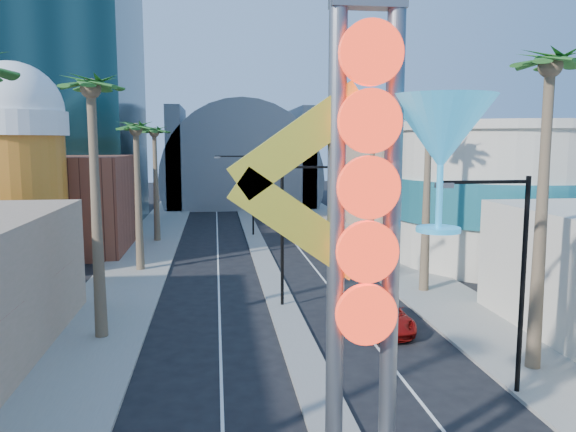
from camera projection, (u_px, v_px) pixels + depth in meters
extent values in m
cube|color=gray|center=(142.00, 256.00, 44.90)|extent=(5.00, 100.00, 0.15)
cube|color=gray|center=(373.00, 250.00, 47.32)|extent=(5.00, 100.00, 0.15)
cube|color=gray|center=(258.00, 247.00, 49.06)|extent=(1.60, 84.00, 0.15)
cube|color=brown|center=(65.00, 205.00, 46.50)|extent=(10.00, 10.00, 8.00)
cube|color=tan|center=(399.00, 181.00, 60.28)|extent=(10.00, 20.00, 10.00)
cylinder|color=#C17D19|center=(19.00, 203.00, 38.38)|extent=(6.40, 6.40, 10.00)
cylinder|color=white|center=(13.00, 123.00, 37.67)|extent=(7.00, 7.00, 1.60)
sphere|color=white|center=(13.00, 111.00, 37.57)|extent=(6.60, 6.60, 6.60)
cylinder|color=beige|center=(500.00, 197.00, 42.84)|extent=(16.00, 16.00, 10.00)
cylinder|color=teal|center=(500.00, 197.00, 42.84)|extent=(16.60, 16.60, 3.00)
cylinder|color=beige|center=(504.00, 127.00, 42.14)|extent=(16.60, 16.60, 0.60)
cylinder|color=slate|center=(240.00, 177.00, 81.97)|extent=(22.00, 16.00, 22.00)
cube|color=slate|center=(177.00, 157.00, 80.43)|extent=(2.00, 16.00, 14.00)
cube|color=slate|center=(301.00, 157.00, 82.72)|extent=(2.00, 16.00, 14.00)
cylinder|color=slate|center=(336.00, 252.00, 13.72)|extent=(0.44, 0.44, 12.00)
cylinder|color=slate|center=(391.00, 250.00, 13.89)|extent=(0.44, 0.44, 12.00)
cube|color=slate|center=(368.00, 2.00, 13.03)|extent=(1.80, 0.50, 0.30)
cylinder|color=red|center=(371.00, 53.00, 12.84)|extent=(1.50, 0.25, 1.50)
cylinder|color=red|center=(370.00, 121.00, 13.05)|extent=(1.50, 0.25, 1.50)
cylinder|color=red|center=(369.00, 187.00, 13.25)|extent=(1.50, 0.25, 1.50)
cylinder|color=red|center=(367.00, 252.00, 13.45)|extent=(1.50, 0.25, 1.50)
cylinder|color=red|center=(366.00, 314.00, 13.66)|extent=(1.50, 0.25, 1.50)
cube|color=yellow|center=(300.00, 141.00, 13.25)|extent=(3.47, 0.25, 2.80)
cube|color=yellow|center=(300.00, 224.00, 13.51)|extent=(3.47, 0.25, 2.80)
cone|color=#2494CE|center=(442.00, 132.00, 13.67)|extent=(2.60, 2.60, 1.80)
cylinder|color=#2494CE|center=(439.00, 198.00, 13.88)|extent=(0.16, 0.16, 1.60)
cylinder|color=#2494CE|center=(438.00, 229.00, 13.98)|extent=(1.10, 1.10, 0.12)
cylinder|color=black|center=(282.00, 237.00, 30.85)|extent=(0.18, 0.18, 8.00)
cube|color=black|center=(315.00, 167.00, 30.58)|extent=(3.60, 0.12, 0.12)
cube|color=slate|center=(343.00, 169.00, 30.79)|extent=(0.60, 0.25, 0.18)
cylinder|color=black|center=(253.00, 196.00, 54.44)|extent=(0.18, 0.18, 8.00)
cube|color=black|center=(234.00, 156.00, 53.71)|extent=(3.60, 0.12, 0.12)
cube|color=slate|center=(217.00, 157.00, 53.52)|extent=(0.60, 0.25, 0.18)
cylinder|color=black|center=(523.00, 288.00, 19.97)|extent=(0.18, 0.18, 8.00)
cube|color=black|center=(484.00, 182.00, 19.26)|extent=(3.24, 0.12, 0.12)
cube|color=slate|center=(444.00, 185.00, 19.09)|extent=(0.60, 0.25, 0.18)
cylinder|color=brown|center=(97.00, 217.00, 25.54)|extent=(0.40, 0.40, 11.50)
sphere|color=#194C1D|center=(91.00, 89.00, 24.78)|extent=(2.40, 2.40, 2.40)
cylinder|color=brown|center=(138.00, 202.00, 39.40)|extent=(0.40, 0.40, 10.00)
sphere|color=#194C1D|center=(136.00, 130.00, 38.74)|extent=(2.40, 2.40, 2.40)
cylinder|color=brown|center=(156.00, 188.00, 51.20)|extent=(0.40, 0.40, 10.00)
sphere|color=#194C1D|center=(154.00, 133.00, 50.54)|extent=(2.40, 2.40, 2.40)
cylinder|color=brown|center=(541.00, 224.00, 21.90)|extent=(0.40, 0.40, 12.00)
sphere|color=#194C1D|center=(550.00, 66.00, 21.11)|extent=(2.40, 2.40, 2.40)
cylinder|color=brown|center=(426.00, 207.00, 33.80)|extent=(0.40, 0.40, 10.50)
sphere|color=#194C1D|center=(429.00, 119.00, 33.11)|extent=(2.40, 2.40, 2.40)
cylinder|color=brown|center=(372.00, 184.00, 45.53)|extent=(0.40, 0.40, 11.50)
sphere|color=#194C1D|center=(373.00, 112.00, 44.77)|extent=(2.40, 2.40, 2.40)
imported|color=#960E0B|center=(382.00, 315.00, 27.59)|extent=(2.51, 5.18, 1.42)
imported|color=gray|center=(514.00, 300.00, 28.70)|extent=(1.01, 0.82, 1.97)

